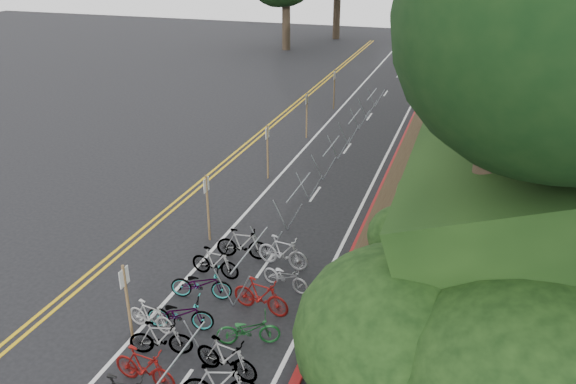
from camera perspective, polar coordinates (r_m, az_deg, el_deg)
The scene contains 10 objects.
ground at distance 17.12m, azimuth -17.25°, elevation -12.08°, with size 120.00×120.00×0.00m, color black.
road_markings at distance 24.56m, azimuth -2.71°, elevation 0.64°, with size 7.47×80.00×0.01m.
red_curb at distance 25.06m, azimuth 9.76°, elevation 0.91°, with size 0.25×28.00×0.10m, color maroon.
embankment at distance 31.03m, azimuth 25.80°, elevation 8.31°, with size 14.30×48.14×9.11m.
bike_rack_front at distance 13.79m, azimuth -11.39°, elevation -17.34°, with size 1.09×3.08×1.06m.
bike_racks_rest at distance 26.15m, azimuth 4.41°, elevation 4.10°, with size 1.14×23.00×1.17m.
signpost_near at distance 15.42m, azimuth -16.03°, elevation -10.30°, with size 0.08×0.40×2.32m.
signposts_rest at distance 27.51m, azimuth 0.10°, elevation 6.47°, with size 0.08×18.40×2.50m.
bike_front at distance 16.13m, azimuth -13.80°, elevation -12.13°, with size 1.50×0.43×0.90m, color beige.
bike_valet at distance 15.81m, azimuth -7.23°, elevation -12.13°, with size 3.28×9.11×1.09m.
Camera 1 is at (8.86, -10.85, 9.84)m, focal length 35.00 mm.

